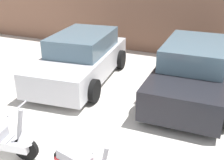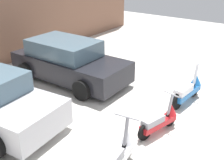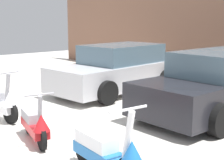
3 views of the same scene
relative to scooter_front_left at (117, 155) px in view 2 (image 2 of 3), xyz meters
The scene contains 5 objects.
ground_plane 1.58m from the scooter_front_left, 20.04° to the right, with size 28.00×28.00×0.00m, color silver.
scooter_front_left is the anchor object (origin of this frame).
scooter_front_right 1.82m from the scooter_front_left, ahead, with size 1.38×0.62×0.98m.
scooter_front_center 3.81m from the scooter_front_left, ahead, with size 1.63×0.58×1.13m.
car_rear_center 5.03m from the scooter_front_left, 55.10° to the left, with size 2.12×4.32×1.46m.
Camera 2 is at (-5.26, -2.12, 4.18)m, focal length 45.00 mm.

